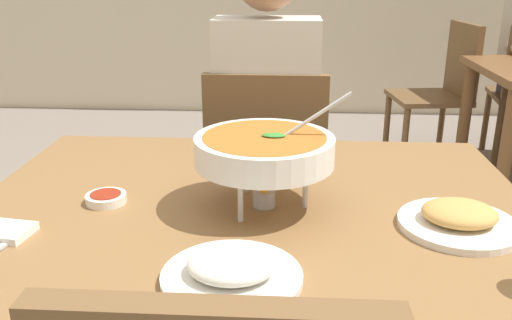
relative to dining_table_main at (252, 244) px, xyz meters
name	(u,v)px	position (x,y,z in m)	size (l,w,h in m)	color
dining_table_main	(252,244)	(0.00, 0.00, 0.00)	(1.25, 0.96, 0.73)	brown
chair_diner_main	(266,174)	(0.00, 0.76, -0.12)	(0.44, 0.44, 0.90)	brown
diner_main	(267,109)	(0.00, 0.80, 0.11)	(0.40, 0.45, 1.31)	#2D2D38
curry_bowl	(264,151)	(0.03, -0.01, 0.23)	(0.33, 0.30, 0.26)	silver
rice_plate	(232,270)	(-0.01, -0.32, 0.12)	(0.24, 0.24, 0.06)	white
appetizer_plate	(459,219)	(0.42, -0.09, 0.12)	(0.24, 0.24, 0.06)	white
sauce_dish	(106,198)	(-0.33, -0.01, 0.11)	(0.09, 0.09, 0.02)	white
napkin_folded	(0,231)	(-0.48, -0.18, 0.11)	(0.12, 0.08, 0.02)	white
spoon_utensil	(3,246)	(-0.45, -0.23, 0.11)	(0.01, 0.17, 0.01)	silver
chair_bg_right	(443,86)	(1.06, 2.38, -0.12)	(0.49, 0.49, 0.90)	brown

